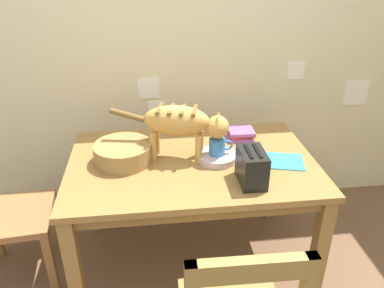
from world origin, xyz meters
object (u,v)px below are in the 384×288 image
(saucer_bowl, at_px, (217,157))
(wooden_chair_far, at_px, (4,214))
(magazine, at_px, (279,161))
(dining_table, at_px, (192,174))
(toaster, at_px, (252,167))
(cat, at_px, (183,123))
(book_stack, at_px, (240,134))
(coffee_mug, at_px, (218,146))
(wicker_basket, at_px, (123,153))

(saucer_bowl, bearing_deg, wooden_chair_far, 178.46)
(saucer_bowl, relative_size, magazine, 0.82)
(dining_table, bearing_deg, toaster, -43.38)
(wooden_chair_far, bearing_deg, dining_table, 83.71)
(cat, xyz_separation_m, saucer_bowl, (0.18, -0.05, -0.19))
(book_stack, bearing_deg, coffee_mug, -126.22)
(magazine, height_order, wooden_chair_far, wooden_chair_far)
(dining_table, bearing_deg, book_stack, 36.68)
(coffee_mug, bearing_deg, magazine, -9.51)
(cat, height_order, wicker_basket, cat)
(cat, xyz_separation_m, wicker_basket, (-0.32, 0.00, -0.16))
(saucer_bowl, xyz_separation_m, magazine, (0.33, -0.06, -0.02))
(dining_table, xyz_separation_m, book_stack, (0.32, 0.24, 0.12))
(book_stack, distance_m, wicker_basket, 0.72)
(dining_table, bearing_deg, saucer_bowl, -5.40)
(cat, bearing_deg, book_stack, 133.39)
(wooden_chair_far, bearing_deg, cat, 85.50)
(toaster, height_order, wooden_chair_far, wooden_chair_far)
(cat, distance_m, wooden_chair_far, 1.12)
(wicker_basket, height_order, toaster, toaster)
(coffee_mug, bearing_deg, wooden_chair_far, 178.46)
(book_stack, height_order, wooden_chair_far, wooden_chair_far)
(book_stack, bearing_deg, wooden_chair_far, -170.85)
(wicker_basket, bearing_deg, wooden_chair_far, -178.73)
(coffee_mug, height_order, wicker_basket, coffee_mug)
(cat, relative_size, book_stack, 3.57)
(wooden_chair_far, bearing_deg, wicker_basket, 86.02)
(magazine, xyz_separation_m, book_stack, (-0.14, 0.31, 0.03))
(cat, bearing_deg, dining_table, 69.24)
(cat, distance_m, toaster, 0.44)
(toaster, xyz_separation_m, wooden_chair_far, (-1.32, 0.27, -0.37))
(book_stack, bearing_deg, wicker_basket, -163.43)
(book_stack, xyz_separation_m, toaster, (-0.06, -0.49, 0.06))
(saucer_bowl, relative_size, wicker_basket, 0.69)
(coffee_mug, distance_m, wicker_basket, 0.51)
(coffee_mug, bearing_deg, book_stack, 53.78)
(magazine, distance_m, toaster, 0.29)
(magazine, bearing_deg, wicker_basket, -172.62)
(toaster, bearing_deg, magazine, 41.54)
(dining_table, xyz_separation_m, magazine, (0.47, -0.07, 0.09))
(coffee_mug, distance_m, magazine, 0.34)
(dining_table, xyz_separation_m, toaster, (0.26, -0.25, 0.17))
(saucer_bowl, distance_m, wooden_chair_far, 1.23)
(magazine, bearing_deg, wooden_chair_far, -168.94)
(toaster, bearing_deg, saucer_bowl, 118.70)
(coffee_mug, relative_size, magazine, 0.50)
(dining_table, height_order, toaster, toaster)
(book_stack, bearing_deg, dining_table, -143.32)
(dining_table, height_order, book_stack, book_stack)
(saucer_bowl, relative_size, coffee_mug, 1.66)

